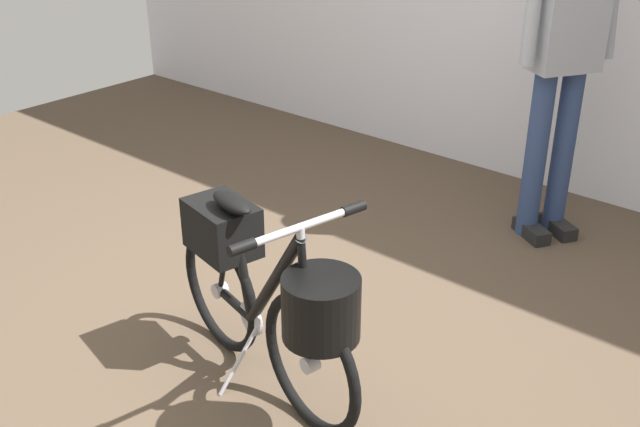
{
  "coord_description": "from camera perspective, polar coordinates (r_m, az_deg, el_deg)",
  "views": [
    {
      "loc": [
        1.78,
        -1.8,
        1.89
      ],
      "look_at": [
        0.04,
        0.25,
        0.55
      ],
      "focal_mm": 42.6,
      "sensor_mm": 36.0,
      "label": 1
    }
  ],
  "objects": [
    {
      "name": "ground_plane",
      "position": [
        3.16,
        -3.59,
        -10.34
      ],
      "size": [
        7.23,
        7.23,
        0.0
      ],
      "primitive_type": "plane",
      "color": "brown"
    },
    {
      "name": "folding_bike_foreground",
      "position": [
        2.74,
        -3.96,
        -5.99
      ],
      "size": [
        1.11,
        0.53,
        0.8
      ],
      "color": "black",
      "rests_on": "ground_plane"
    },
    {
      "name": "visitor_near_wall",
      "position": [
        3.88,
        18.08,
        12.78
      ],
      "size": [
        0.38,
        0.46,
        1.81
      ],
      "color": "navy",
      "rests_on": "ground_plane"
    }
  ]
}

